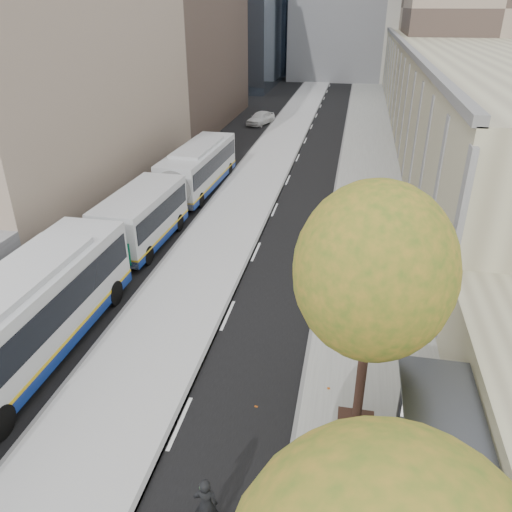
# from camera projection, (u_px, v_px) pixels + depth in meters

# --- Properties ---
(bus_platform) EXTENTS (4.25, 150.00, 0.15)m
(bus_platform) POSITION_uv_depth(u_px,v_px,m) (255.00, 181.00, 35.66)
(bus_platform) COLOR #BBBBBB
(bus_platform) RESTS_ON ground
(sidewalk) EXTENTS (4.75, 150.00, 0.08)m
(sidewalk) POSITION_uv_depth(u_px,v_px,m) (369.00, 189.00, 34.30)
(sidewalk) COLOR gray
(sidewalk) RESTS_ON ground
(building_tan) EXTENTS (18.00, 92.00, 8.00)m
(building_tan) POSITION_uv_depth(u_px,v_px,m) (474.00, 78.00, 55.96)
(building_tan) COLOR gray
(building_tan) RESTS_ON ground
(bus_shelter) EXTENTS (1.90, 4.40, 2.53)m
(bus_shelter) POSITION_uv_depth(u_px,v_px,m) (450.00, 431.00, 12.00)
(bus_shelter) COLOR #383A3F
(bus_shelter) RESTS_ON sidewalk
(tree_c) EXTENTS (4.20, 4.20, 7.28)m
(tree_c) POSITION_uv_depth(u_px,v_px,m) (374.00, 272.00, 12.77)
(tree_c) COLOR black
(tree_c) RESTS_ON sidewalk
(bus_far) EXTENTS (3.08, 17.24, 2.86)m
(bus_far) POSITION_uv_depth(u_px,v_px,m) (178.00, 185.00, 30.36)
(bus_far) COLOR silver
(bus_far) RESTS_ON ground
(distant_car) EXTENTS (2.79, 4.38, 1.39)m
(distant_car) POSITION_uv_depth(u_px,v_px,m) (261.00, 118.00, 52.62)
(distant_car) COLOR white
(distant_car) RESTS_ON ground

